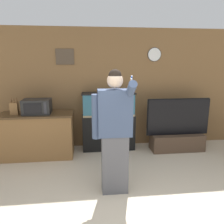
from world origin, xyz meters
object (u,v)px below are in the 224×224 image
aquarium_on_stand (109,121)px  knife_block (14,108)px  microwave (37,107)px  person_standing (114,131)px  counter_island (38,135)px  tv_on_stand (177,135)px

aquarium_on_stand → knife_block: bearing=-171.4°
aquarium_on_stand → microwave: bearing=-169.9°
knife_block → person_standing: (1.76, -1.37, -0.09)m
counter_island → aquarium_on_stand: size_ratio=1.14×
microwave → tv_on_stand: microwave is taller
tv_on_stand → knife_block: bearing=-179.2°
microwave → knife_block: 0.42m
knife_block → tv_on_stand: bearing=0.8°
counter_island → person_standing: person_standing is taller
knife_block → aquarium_on_stand: bearing=8.6°
tv_on_stand → microwave: bearing=-179.6°
microwave → counter_island: bearing=155.9°
microwave → person_standing: person_standing is taller
microwave → person_standing: 1.94m
tv_on_stand → person_standing: size_ratio=0.76×
tv_on_stand → aquarium_on_stand: bearing=170.9°
knife_block → aquarium_on_stand: 1.90m
person_standing → counter_island: bearing=134.4°
tv_on_stand → person_standing: (-1.55, -1.41, 0.60)m
knife_block → microwave: bearing=3.6°
aquarium_on_stand → tv_on_stand: size_ratio=0.92×
microwave → tv_on_stand: bearing=0.4°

